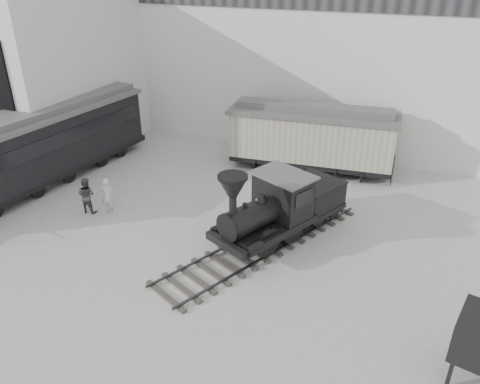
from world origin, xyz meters
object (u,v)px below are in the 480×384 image
at_px(boxcar, 312,136).
at_px(visitor_b, 87,195).
at_px(visitor_a, 108,196).
at_px(locomotive, 276,211).
at_px(passenger_coach, 41,145).

xyz_separation_m(boxcar, visitor_b, (-8.07, -8.71, -1.05)).
distance_m(boxcar, visitor_a, 11.07).
relative_size(locomotive, boxcar, 1.11).
height_order(boxcar, visitor_a, boxcar).
relative_size(locomotive, visitor_a, 5.80).
distance_m(boxcar, visitor_b, 11.92).
relative_size(passenger_coach, visitor_a, 7.97).
bearing_deg(boxcar, visitor_a, -136.57).
bearing_deg(visitor_a, passenger_coach, -26.82).
height_order(boxcar, passenger_coach, passenger_coach).
xyz_separation_m(passenger_coach, visitor_b, (4.07, -1.78, -1.17)).
xyz_separation_m(boxcar, visitor_a, (-7.12, -8.41, -1.03)).
distance_m(locomotive, boxcar, 7.57).
bearing_deg(passenger_coach, visitor_a, -10.52).
distance_m(passenger_coach, visitor_b, 4.60).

